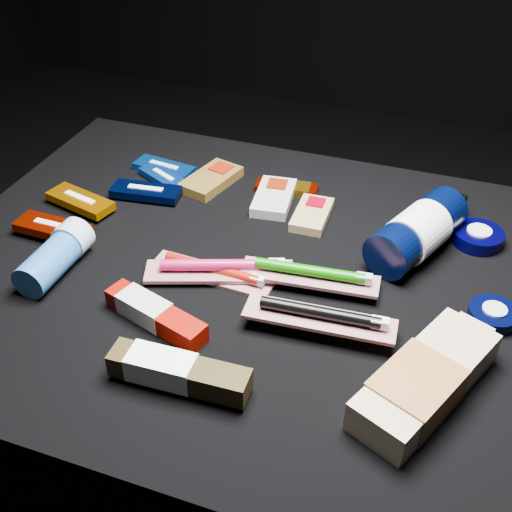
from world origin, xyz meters
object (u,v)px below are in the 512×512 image
(lotion_bottle, at_px, (418,231))
(deodorant_stick, at_px, (56,256))
(bodywash_bottle, at_px, (424,382))
(toothpaste_carton_red, at_px, (152,313))

(lotion_bottle, distance_m, deodorant_stick, 0.56)
(bodywash_bottle, bearing_deg, deodorant_stick, -162.52)
(bodywash_bottle, relative_size, toothpaste_carton_red, 1.46)
(lotion_bottle, xyz_separation_m, bodywash_bottle, (0.05, -0.29, -0.01))
(deodorant_stick, bearing_deg, toothpaste_carton_red, -15.00)
(bodywash_bottle, xyz_separation_m, toothpaste_carton_red, (-0.37, 0.01, -0.01))
(lotion_bottle, distance_m, bodywash_bottle, 0.30)
(lotion_bottle, bearing_deg, toothpaste_carton_red, -115.55)
(deodorant_stick, distance_m, toothpaste_carton_red, 0.19)
(bodywash_bottle, bearing_deg, toothpaste_carton_red, -157.63)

